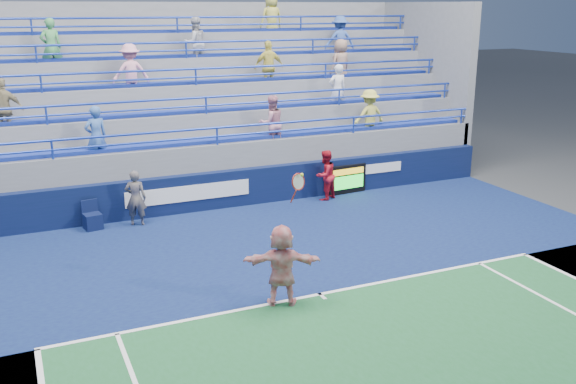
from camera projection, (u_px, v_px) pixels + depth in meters
name	position (u px, v px, depth m)	size (l,w,h in m)	color
ground	(320.00, 295.00, 13.17)	(120.00, 120.00, 0.00)	#333538
sponsor_wall	(221.00, 190.00, 18.73)	(18.00, 0.32, 1.10)	#091536
bleacher_stand	(186.00, 134.00, 21.77)	(18.00, 5.60, 6.13)	slate
serve_speed_board	(347.00, 179.00, 20.17)	(1.34, 0.26, 0.92)	black
judge_chair	(93.00, 220.00, 17.00)	(0.51, 0.51, 0.78)	#0B1438
tennis_player	(282.00, 265.00, 12.54)	(1.61, 1.04, 2.67)	white
line_judge	(136.00, 198.00, 17.16)	(0.56, 0.37, 1.53)	#15193C
ball_girl	(325.00, 175.00, 19.46)	(0.75, 0.58, 1.54)	red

